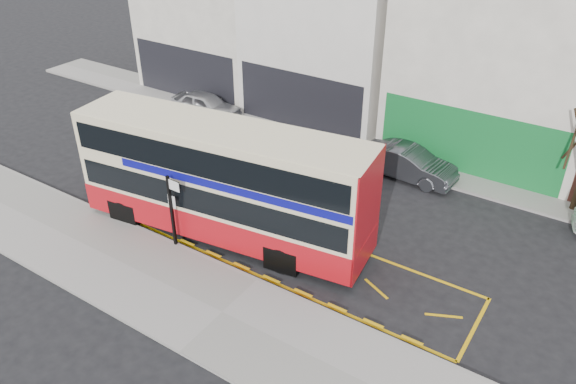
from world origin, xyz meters
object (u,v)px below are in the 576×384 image
Objects in this scene: car_silver at (206,105)px; double_decker_bus at (224,181)px; car_grey at (408,163)px; street_tree_left at (170,28)px; bus_stop_post at (172,205)px.

double_decker_bus is at bearing -139.02° from car_silver.
car_grey is 17.66m from street_tree_left.
double_decker_bus is 2.08m from bus_stop_post.
car_silver is at bearing 126.34° from bus_stop_post.
street_tree_left is (-13.05, 11.10, 1.28)m from double_decker_bus.
bus_stop_post is 0.71× the size of car_silver.
double_decker_bus is 3.94× the size of bus_stop_post.
double_decker_bus is 2.61× the size of car_grey.
car_silver is 0.93× the size of car_grey.
bus_stop_post is at bearing 155.09° from car_grey.
double_decker_bus is 2.16× the size of street_tree_left.
car_silver is (-7.11, 10.07, -1.22)m from bus_stop_post.
car_grey is at bearing -10.07° from street_tree_left.
street_tree_left is (-17.14, 3.05, 2.94)m from car_grey.
car_silver is at bearing -29.44° from street_tree_left.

